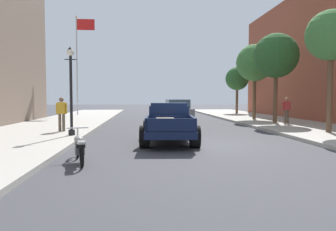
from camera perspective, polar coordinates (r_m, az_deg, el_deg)
name	(u,v)px	position (r m, az deg, el deg)	size (l,w,h in m)	color
ground_plane	(194,145)	(12.71, 4.52, -5.02)	(140.00, 140.00, 0.00)	#3D3D42
hotrod_truck_navy	(169,123)	(13.39, 0.12, -1.35)	(2.36, 5.01, 1.58)	#0F1938
motorcycle_parked	(79,147)	(9.49, -15.04, -5.22)	(0.77, 2.06, 0.93)	black
car_background_grey	(177,111)	(24.18, 1.61, 0.70)	(2.06, 4.39, 1.65)	slate
pedestrian_sidewalk_left	(62,112)	(16.84, -17.89, 0.55)	(0.53, 0.22, 1.65)	brown
pedestrian_sidewalk_right	(286,109)	(22.02, 19.75, 1.10)	(0.53, 0.22, 1.65)	brown
street_lamp_near	(71,84)	(14.99, -16.40, 5.25)	(0.50, 0.32, 3.85)	black
flagpole	(79,54)	(32.10, -15.06, 10.15)	(1.74, 0.16, 9.16)	#B2B2B7
street_tree_nearest	(331,36)	(17.67, 26.33, 12.16)	(2.37, 2.37, 5.75)	brown
street_tree_second	(276,56)	(22.81, 18.13, 9.73)	(2.88, 2.88, 5.79)	brown
street_tree_third	(255,63)	(26.80, 14.75, 8.74)	(2.86, 2.86, 5.77)	brown
street_tree_farthest	(237,79)	(35.53, 11.84, 6.20)	(2.42, 2.42, 4.82)	brown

